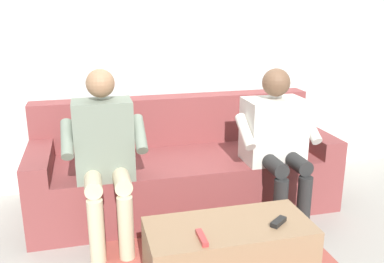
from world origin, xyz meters
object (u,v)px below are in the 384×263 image
at_px(person_right_seated, 105,149).
at_px(remote_red, 202,238).
at_px(coffee_table, 228,257).
at_px(remote_black, 278,222).
at_px(couch, 182,168).
at_px(person_left_seated, 276,136).

bearing_deg(person_right_seated, remote_red, 117.34).
distance_m(coffee_table, person_right_seated, 1.05).
xyz_separation_m(coffee_table, remote_black, (-0.26, 0.06, 0.21)).
bearing_deg(remote_red, remote_black, 97.21).
height_order(couch, remote_black, couch).
xyz_separation_m(remote_black, remote_red, (0.45, 0.05, -0.00)).
bearing_deg(remote_black, person_right_seated, 101.21).
distance_m(person_left_seated, person_right_seated, 1.23).
distance_m(couch, person_right_seated, 0.83).
relative_size(couch, person_left_seated, 2.06).
bearing_deg(coffee_table, couch, -90.00).
distance_m(couch, remote_red, 1.27).
xyz_separation_m(couch, remote_black, (-0.26, 1.20, 0.12)).
height_order(remote_black, remote_red, same).
bearing_deg(remote_red, person_left_seated, 137.53).
bearing_deg(person_left_seated, remote_black, 66.39).
bearing_deg(coffee_table, remote_black, 167.11).
bearing_deg(person_left_seated, couch, -32.16).
bearing_deg(couch, remote_red, 81.47).
distance_m(couch, person_left_seated, 0.81).
height_order(person_left_seated, person_right_seated, person_right_seated).
distance_m(couch, coffee_table, 1.14).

